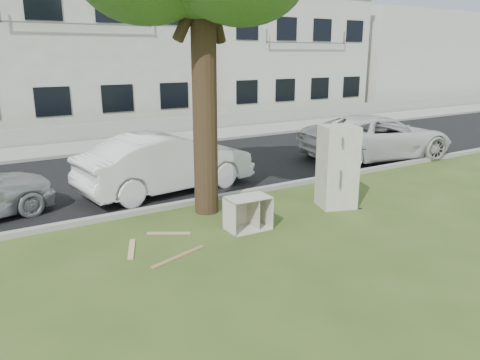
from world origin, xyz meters
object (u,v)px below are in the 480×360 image
fridge (337,167)px  car_right (377,137)px  car_center (167,162)px  cabinet (248,213)px

fridge → car_right: bearing=53.3°
fridge → car_center: (-2.86, 3.32, -0.20)m
car_center → car_right: car_center is taller
car_right → fridge: bearing=131.5°
fridge → cabinet: 2.68m
cabinet → car_center: 3.52m
fridge → car_center: bearing=150.8°
fridge → cabinet: fridge is taller
car_center → cabinet: bearing=176.9°
fridge → car_right: fridge is taller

